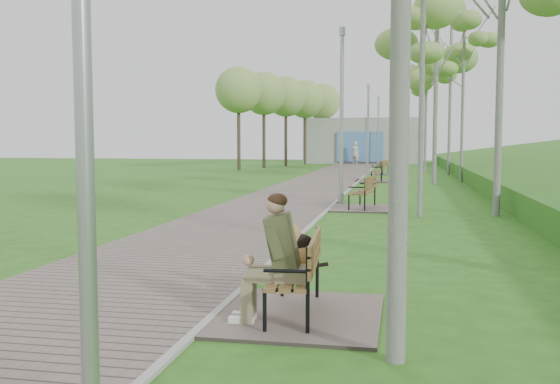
# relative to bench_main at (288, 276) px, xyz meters

# --- Properties ---
(ground) EXTENTS (120.00, 120.00, 0.00)m
(ground) POSITION_rel_bench_main_xyz_m (-0.83, -1.15, -0.48)
(ground) COLOR #285B1A
(ground) RESTS_ON ground
(walkway) EXTENTS (3.50, 67.00, 0.04)m
(walkway) POSITION_rel_bench_main_xyz_m (-2.58, 20.35, -0.46)
(walkway) COLOR #695B55
(walkway) RESTS_ON ground
(kerb) EXTENTS (0.10, 67.00, 0.05)m
(kerb) POSITION_rel_bench_main_xyz_m (-0.83, 20.35, -0.45)
(kerb) COLOR #999993
(kerb) RESTS_ON ground
(building_north) EXTENTS (10.00, 5.20, 4.00)m
(building_north) POSITION_rel_bench_main_xyz_m (-2.33, 49.82, 1.52)
(building_north) COLOR #9E9E99
(building_north) RESTS_ON ground
(bench_main) EXTENTS (1.93, 2.15, 1.68)m
(bench_main) POSITION_rel_bench_main_xyz_m (0.00, 0.00, 0.00)
(bench_main) COLOR #695B55
(bench_main) RESTS_ON ground
(bench_second) EXTENTS (1.97, 2.19, 1.21)m
(bench_second) POSITION_rel_bench_main_xyz_m (0.13, 11.63, -0.25)
(bench_second) COLOR #695B55
(bench_second) RESTS_ON ground
(bench_third) EXTENTS (2.07, 2.29, 1.27)m
(bench_third) POSITION_rel_bench_main_xyz_m (0.03, 24.36, -0.24)
(bench_third) COLOR #695B55
(bench_third) RESTS_ON ground
(bench_far) EXTENTS (1.75, 1.94, 1.07)m
(bench_far) POSITION_rel_bench_main_xyz_m (0.10, 31.05, -0.28)
(bench_far) COLOR #695B55
(bench_far) RESTS_ON ground
(lamp_post_near) EXTENTS (0.18, 0.18, 4.59)m
(lamp_post_near) POSITION_rel_bench_main_xyz_m (-0.53, -3.63, 1.67)
(lamp_post_near) COLOR #9DA0A5
(lamp_post_near) RESTS_ON ground
(lamp_post_second) EXTENTS (0.22, 0.22, 5.64)m
(lamp_post_second) POSITION_rel_bench_main_xyz_m (-0.67, 13.26, 2.16)
(lamp_post_second) COLOR #9DA0A5
(lamp_post_second) RESTS_ON ground
(lamp_post_third) EXTENTS (0.20, 0.20, 5.21)m
(lamp_post_third) POSITION_rel_bench_main_xyz_m (-0.68, 29.20, 1.96)
(lamp_post_third) COLOR #9DA0A5
(lamp_post_third) RESTS_ON ground
(lamp_post_far) EXTENTS (0.22, 0.22, 5.73)m
(lamp_post_far) POSITION_rel_bench_main_xyz_m (-0.76, 46.60, 2.20)
(lamp_post_far) COLOR #9DA0A5
(lamp_post_far) RESTS_ON ground
(pedestrian_near) EXTENTS (0.81, 0.65, 1.95)m
(pedestrian_near) POSITION_rel_bench_main_xyz_m (-2.67, 46.47, 0.50)
(pedestrian_near) COLOR silver
(pedestrian_near) RESTS_ON ground
(birch_mid_c) EXTENTS (2.50, 2.50, 8.08)m
(birch_mid_c) POSITION_rel_bench_main_xyz_m (1.98, 17.20, 5.87)
(birch_mid_c) COLOR silver
(birch_mid_c) RESTS_ON ground
(birch_far_a) EXTENTS (2.30, 2.30, 8.10)m
(birch_far_a) POSITION_rel_bench_main_xyz_m (4.11, 24.66, 5.89)
(birch_far_a) COLOR silver
(birch_far_a) RESTS_ON ground
(birch_far_b) EXTENTS (2.83, 2.83, 10.29)m
(birch_far_b) POSITION_rel_bench_main_xyz_m (2.74, 22.89, 7.60)
(birch_far_b) COLOR silver
(birch_far_b) RESTS_ON ground
(birch_far_c) EXTENTS (2.96, 2.96, 10.44)m
(birch_far_c) POSITION_rel_bench_main_xyz_m (3.97, 31.10, 7.72)
(birch_far_c) COLOR silver
(birch_far_c) RESTS_ON ground
(birch_distant_a) EXTENTS (2.72, 2.72, 8.14)m
(birch_distant_a) POSITION_rel_bench_main_xyz_m (2.71, 34.16, 5.92)
(birch_distant_a) COLOR silver
(birch_distant_a) RESTS_ON ground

